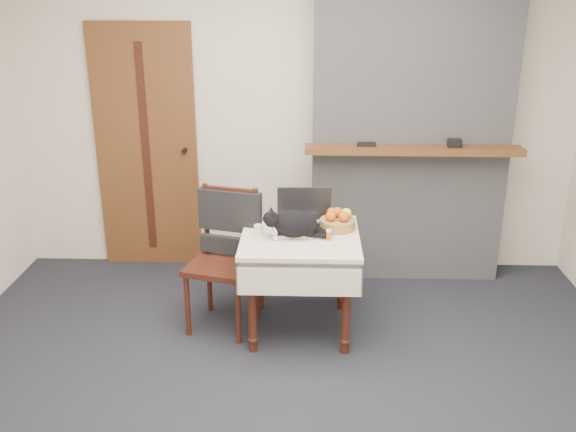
% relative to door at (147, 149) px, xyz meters
% --- Properties ---
extents(ground, '(4.50, 4.50, 0.00)m').
position_rel_door_xyz_m(ground, '(1.20, -1.97, -1.00)').
color(ground, black).
rests_on(ground, ground).
extents(room_shell, '(4.52, 4.01, 2.61)m').
position_rel_door_xyz_m(room_shell, '(1.20, -1.51, 0.76)').
color(room_shell, beige).
rests_on(room_shell, ground).
extents(door, '(0.82, 0.10, 2.00)m').
position_rel_door_xyz_m(door, '(0.00, 0.00, 0.00)').
color(door, brown).
rests_on(door, ground).
extents(chimney, '(1.62, 0.48, 2.60)m').
position_rel_door_xyz_m(chimney, '(2.10, -0.13, 0.30)').
color(chimney, gray).
rests_on(chimney, ground).
extents(side_table, '(0.78, 0.78, 0.70)m').
position_rel_door_xyz_m(side_table, '(1.27, -1.10, -0.41)').
color(side_table, '#37130F').
rests_on(side_table, ground).
extents(laptop, '(0.38, 0.33, 0.27)m').
position_rel_door_xyz_m(laptop, '(1.30, -0.98, -0.23)').
color(laptop, '#B7B7BC').
rests_on(laptop, side_table).
extents(cat, '(0.45, 0.24, 0.21)m').
position_rel_door_xyz_m(cat, '(1.23, -1.14, -0.21)').
color(cat, black).
rests_on(cat, side_table).
extents(cream_jar, '(0.06, 0.06, 0.07)m').
position_rel_door_xyz_m(cream_jar, '(1.00, -1.11, -0.27)').
color(cream_jar, silver).
rests_on(cream_jar, side_table).
extents(pill_bottle, '(0.03, 0.03, 0.07)m').
position_rel_door_xyz_m(pill_bottle, '(1.46, -1.18, -0.26)').
color(pill_bottle, '#B35316').
rests_on(pill_bottle, side_table).
extents(fruit_basket, '(0.24, 0.24, 0.14)m').
position_rel_door_xyz_m(fruit_basket, '(1.52, -0.97, -0.24)').
color(fruit_basket, '#AC8045').
rests_on(fruit_basket, side_table).
extents(desk_clutter, '(0.14, 0.04, 0.01)m').
position_rel_door_xyz_m(desk_clutter, '(1.50, -1.02, -0.30)').
color(desk_clutter, black).
rests_on(desk_clutter, side_table).
extents(chair, '(0.53, 0.53, 0.97)m').
position_rel_door_xyz_m(chair, '(0.77, -0.99, -0.38)').
color(chair, '#37130F').
rests_on(chair, ground).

